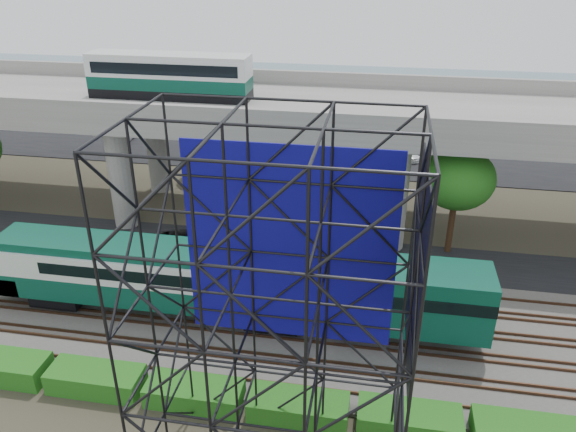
# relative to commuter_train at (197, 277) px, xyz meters

# --- Properties ---
(ground) EXTENTS (140.00, 140.00, 0.00)m
(ground) POSITION_rel_commuter_train_xyz_m (0.79, -2.00, -2.88)
(ground) COLOR #474233
(ground) RESTS_ON ground
(ballast_bed) EXTENTS (90.00, 12.00, 0.20)m
(ballast_bed) POSITION_rel_commuter_train_xyz_m (0.79, 0.00, -2.78)
(ballast_bed) COLOR slate
(ballast_bed) RESTS_ON ground
(service_road) EXTENTS (90.00, 5.00, 0.08)m
(service_road) POSITION_rel_commuter_train_xyz_m (0.79, 8.50, -2.84)
(service_road) COLOR black
(service_road) RESTS_ON ground
(parking_lot) EXTENTS (90.00, 18.00, 0.08)m
(parking_lot) POSITION_rel_commuter_train_xyz_m (0.79, 32.00, -2.84)
(parking_lot) COLOR black
(parking_lot) RESTS_ON ground
(harbor_water) EXTENTS (140.00, 40.00, 0.03)m
(harbor_water) POSITION_rel_commuter_train_xyz_m (0.79, 54.00, -2.87)
(harbor_water) COLOR slate
(harbor_water) RESTS_ON ground
(rail_tracks) EXTENTS (90.00, 9.52, 0.16)m
(rail_tracks) POSITION_rel_commuter_train_xyz_m (0.79, -0.00, -2.60)
(rail_tracks) COLOR #472D1E
(rail_tracks) RESTS_ON ballast_bed
(commuter_train) EXTENTS (29.30, 3.06, 4.30)m
(commuter_train) POSITION_rel_commuter_train_xyz_m (0.00, 0.00, 0.00)
(commuter_train) COLOR black
(commuter_train) RESTS_ON rail_tracks
(overpass) EXTENTS (80.00, 12.00, 12.40)m
(overpass) POSITION_rel_commuter_train_xyz_m (0.29, 14.00, 5.33)
(overpass) COLOR #9E9B93
(overpass) RESTS_ON ground
(scaffold_tower) EXTENTS (9.36, 6.36, 15.00)m
(scaffold_tower) POSITION_rel_commuter_train_xyz_m (6.49, -9.98, 4.59)
(scaffold_tower) COLOR black
(scaffold_tower) RESTS_ON ground
(hedge_strip) EXTENTS (34.60, 1.80, 1.20)m
(hedge_strip) POSITION_rel_commuter_train_xyz_m (1.80, -6.30, -2.32)
(hedge_strip) COLOR #145B15
(hedge_strip) RESTS_ON ground
(trees) EXTENTS (40.94, 16.94, 7.69)m
(trees) POSITION_rel_commuter_train_xyz_m (-3.88, 14.17, 2.69)
(trees) COLOR #382314
(trees) RESTS_ON ground
(suv) EXTENTS (5.13, 3.35, 1.31)m
(suv) POSITION_rel_commuter_train_xyz_m (-3.48, 7.55, -2.15)
(suv) COLOR black
(suv) RESTS_ON service_road
(parked_cars) EXTENTS (39.54, 9.68, 1.32)m
(parked_cars) POSITION_rel_commuter_train_xyz_m (1.44, 31.78, -2.19)
(parked_cars) COLOR silver
(parked_cars) RESTS_ON parking_lot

